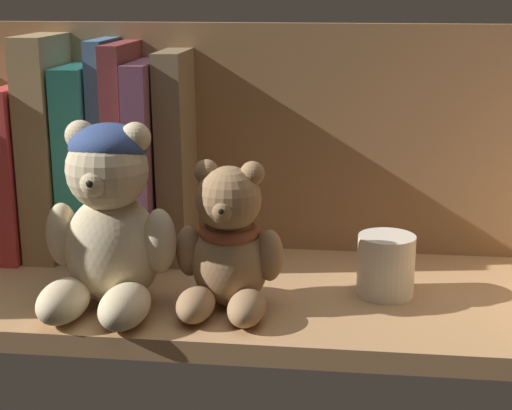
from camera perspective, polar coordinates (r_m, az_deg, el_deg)
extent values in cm
cube|color=tan|center=(79.20, -2.39, -6.54)|extent=(80.19, 24.95, 2.00)
cube|color=olive|center=(88.05, -1.12, 4.14)|extent=(82.59, 1.20, 26.69)
cube|color=tan|center=(92.71, -17.56, 2.42)|extent=(3.21, 13.07, 17.71)
cube|color=#C53A3A|center=(91.48, -15.91, 2.60)|extent=(2.07, 14.29, 18.40)
cube|color=#A38558|center=(89.83, -14.24, 4.18)|extent=(3.42, 12.76, 23.59)
cube|color=#42C5B6|center=(88.92, -12.01, 3.17)|extent=(3.21, 11.52, 20.43)
cube|color=#446B90|center=(87.80, -10.34, 4.01)|extent=(1.76, 9.67, 23.16)
cube|color=brown|center=(87.21, -8.96, 3.90)|extent=(2.05, 13.44, 22.88)
cube|color=#704158|center=(86.75, -7.34, 3.29)|extent=(2.41, 14.90, 21.08)
cube|color=#836E4E|center=(85.99, -5.48, 3.58)|extent=(3.06, 10.66, 22.11)
ellipsoid|color=beige|center=(74.60, -10.11, -3.13)|extent=(8.80, 8.08, 10.36)
sphere|color=beige|center=(72.09, -10.55, 2.49)|extent=(7.36, 7.36, 7.36)
sphere|color=beige|center=(73.00, -12.38, 4.85)|extent=(2.76, 2.76, 2.76)
sphere|color=beige|center=(71.04, -8.57, 4.75)|extent=(2.76, 2.76, 2.76)
sphere|color=beige|center=(69.86, -11.34, 1.66)|extent=(2.76, 2.76, 2.76)
sphere|color=black|center=(68.98, -11.66, 1.52)|extent=(0.97, 0.97, 0.97)
ellipsoid|color=beige|center=(72.66, -13.53, -6.65)|extent=(4.75, 7.25, 3.68)
ellipsoid|color=beige|center=(70.49, -9.31, -7.12)|extent=(4.75, 7.25, 3.68)
ellipsoid|color=beige|center=(75.60, -13.58, -2.05)|extent=(3.25, 3.25, 5.98)
ellipsoid|color=beige|center=(72.15, -6.87, -2.56)|extent=(3.25, 3.25, 5.98)
ellipsoid|color=navy|center=(72.14, -10.47, 4.15)|extent=(7.00, 7.00, 4.05)
ellipsoid|color=#93704C|center=(73.23, -1.85, -4.10)|extent=(7.05, 6.47, 8.30)
sphere|color=#93704C|center=(71.01, -1.96, 0.43)|extent=(5.90, 5.90, 5.90)
sphere|color=#93704C|center=(71.29, -3.53, 2.38)|extent=(2.21, 2.21, 2.21)
sphere|color=#93704C|center=(70.45, -0.26, 2.25)|extent=(2.21, 2.21, 2.21)
sphere|color=#9B754E|center=(69.14, -2.32, -0.30)|extent=(2.21, 2.21, 2.21)
sphere|color=black|center=(68.39, -2.46, -0.42)|extent=(0.77, 0.77, 0.77)
ellipsoid|color=#93704C|center=(71.10, -4.30, -7.06)|extent=(3.63, 5.71, 2.95)
ellipsoid|color=#93704C|center=(70.17, -0.66, -7.34)|extent=(3.63, 5.71, 2.95)
ellipsoid|color=#93704C|center=(73.34, -4.78, -3.26)|extent=(2.53, 2.53, 4.79)
ellipsoid|color=#93704C|center=(71.85, 1.00, -3.61)|extent=(2.53, 2.53, 4.79)
torus|color=brown|center=(72.28, -1.87, -1.87)|extent=(5.67, 5.67, 1.06)
cylinder|color=silver|center=(76.53, 9.23, -4.37)|extent=(5.42, 5.42, 5.90)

